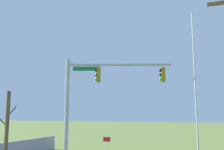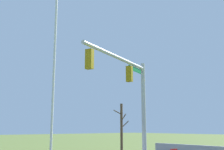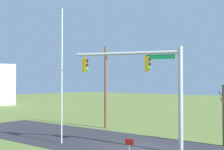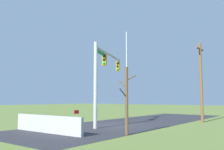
{
  "view_description": "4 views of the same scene",
  "coord_description": "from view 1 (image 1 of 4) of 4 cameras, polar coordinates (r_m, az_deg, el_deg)",
  "views": [
    {
      "loc": [
        -5.99,
        15.02,
        2.92
      ],
      "look_at": [
        0.08,
        -0.83,
        5.46
      ],
      "focal_mm": 41.81,
      "sensor_mm": 36.0,
      "label": 1
    },
    {
      "loc": [
        -10.45,
        -12.45,
        2.29
      ],
      "look_at": [
        -1.37,
        -1.65,
        4.96
      ],
      "focal_mm": 44.58,
      "sensor_mm": 36.0,
      "label": 2
    },
    {
      "loc": [
        10.66,
        -16.58,
        4.32
      ],
      "look_at": [
        -1.34,
        -1.25,
        4.78
      ],
      "focal_mm": 47.57,
      "sensor_mm": 36.0,
      "label": 3
    },
    {
      "loc": [
        16.59,
        12.11,
        2.13
      ],
      "look_at": [
        -0.71,
        -0.98,
        4.34
      ],
      "focal_mm": 38.88,
      "sensor_mm": 36.0,
      "label": 4
    }
  ],
  "objects": [
    {
      "name": "flagpole",
      "position": [
        17.42,
        17.74,
        -2.0
      ],
      "size": [
        0.1,
        0.1,
        9.54
      ],
      "primitive_type": "cylinder",
      "color": "silver",
      "rests_on": "ground_plane"
    },
    {
      "name": "bare_tree",
      "position": [
        15.15,
        -22.01,
        -10.88
      ],
      "size": [
        1.27,
        1.02,
        4.14
      ],
      "color": "brown",
      "rests_on": "ground_plane"
    },
    {
      "name": "signal_mast",
      "position": [
        17.13,
        -3.63,
        -2.97
      ],
      "size": [
        6.6,
        2.59,
        6.52
      ],
      "color": "#B2B5BA",
      "rests_on": "ground_plane"
    },
    {
      "name": "open_sign",
      "position": [
        19.82,
        -1.16,
        -14.32
      ],
      "size": [
        0.56,
        0.04,
        1.22
      ],
      "color": "silver",
      "rests_on": "ground_plane"
    },
    {
      "name": "retaining_fence",
      "position": [
        20.29,
        -17.73,
        -14.78
      ],
      "size": [
        0.2,
        6.33,
        1.12
      ],
      "primitive_type": "cube",
      "color": "#A8A8AD",
      "rests_on": "ground_plane"
    }
  ]
}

